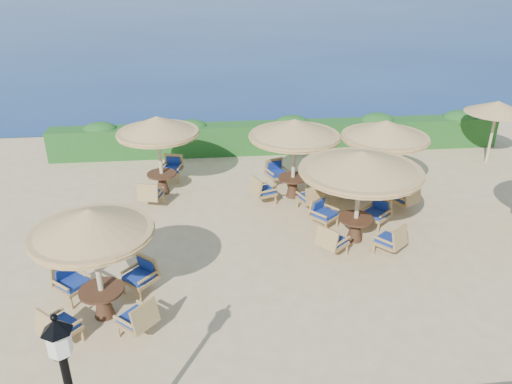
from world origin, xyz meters
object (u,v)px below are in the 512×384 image
cafe_set_5 (384,144)px  cafe_set_3 (158,137)px  extra_parasol (497,107)px  cafe_set_0 (94,248)px  cafe_set_1 (360,177)px  cafe_set_4 (294,144)px

cafe_set_5 → cafe_set_3: bearing=170.6°
extra_parasol → cafe_set_0: cafe_set_0 is taller
extra_parasol → cafe_set_3: size_ratio=0.83×
cafe_set_0 → cafe_set_3: size_ratio=0.92×
cafe_set_0 → cafe_set_1: (6.40, 2.61, 0.18)m
cafe_set_1 → cafe_set_3: bearing=146.2°
cafe_set_0 → cafe_set_5: size_ratio=0.95×
cafe_set_4 → cafe_set_5: (2.78, -0.41, 0.05)m
extra_parasol → cafe_set_3: bearing=-173.0°
cafe_set_0 → cafe_set_4: 7.58m
extra_parasol → cafe_set_4: (-7.97, -2.25, -0.32)m
cafe_set_0 → cafe_set_5: same height
extra_parasol → cafe_set_3: (-12.25, -1.49, -0.19)m
cafe_set_0 → cafe_set_3: 6.37m
cafe_set_1 → cafe_set_4: 3.20m
cafe_set_4 → cafe_set_5: size_ratio=1.04×
cafe_set_4 → cafe_set_5: bearing=-8.5°
cafe_set_5 → cafe_set_4: bearing=171.5°
cafe_set_1 → cafe_set_4: size_ratio=1.14×
cafe_set_1 → cafe_set_4: bearing=113.0°
extra_parasol → cafe_set_1: size_ratio=0.73×
extra_parasol → cafe_set_5: cafe_set_5 is taller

